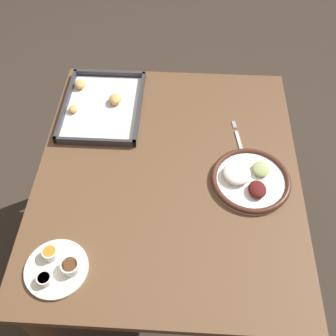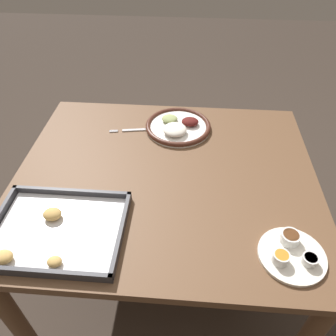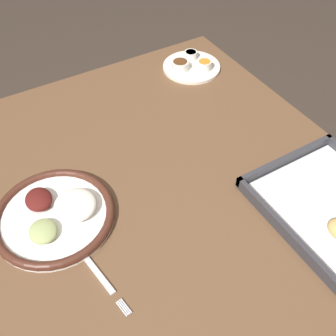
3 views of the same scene
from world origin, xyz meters
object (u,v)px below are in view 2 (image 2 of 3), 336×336
dinner_plate (178,126)px  baking_tray (55,231)px  saucer_plate (292,253)px  fork (136,130)px

dinner_plate → baking_tray: bearing=59.3°
dinner_plate → baking_tray: (0.33, 0.56, -0.00)m
saucer_plate → baking_tray: (0.68, -0.02, -0.00)m
dinner_plate → fork: bearing=8.0°
fork → baking_tray: (0.16, 0.53, 0.01)m
dinner_plate → fork: dinner_plate is taller
dinner_plate → fork: (0.17, 0.02, -0.01)m
fork → saucer_plate: saucer_plate is taller
fork → baking_tray: 0.55m
baking_tray → saucer_plate: bearing=178.0°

